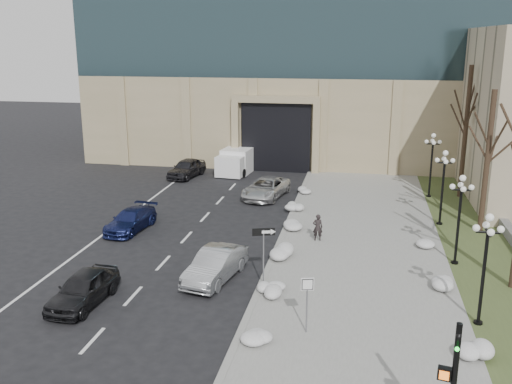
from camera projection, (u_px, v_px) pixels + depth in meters
sidewalk at (360, 248)px, 31.50m from camera, size 9.00×40.00×0.12m
curb at (279, 242)px, 32.31m from camera, size 0.30×40.00×0.14m
grass_strip at (484, 256)px, 30.34m from camera, size 4.00×40.00×0.10m
car_a at (83, 289)px, 24.78m from camera, size 1.97×4.34×1.45m
car_b at (216, 265)px, 27.29m from camera, size 2.42×4.78×1.50m
car_c at (130, 220)px, 34.40m from camera, size 2.28×4.57×1.27m
car_d at (266, 188)px, 41.51m from camera, size 3.28×5.50×1.43m
car_e at (187, 168)px, 47.64m from camera, size 2.58×4.74×1.53m
pedestrian at (318, 227)px, 32.28m from camera, size 0.62×0.45×1.55m
box_truck at (240, 159)px, 49.82m from camera, size 2.95×6.82×2.10m
one_way_sign at (267, 239)px, 26.00m from camera, size 1.09×0.45×2.92m
keep_sign at (307, 293)px, 21.90m from camera, size 0.51×0.19×2.41m
snow_clump_b at (253, 339)px, 21.47m from camera, size 1.10×1.60×0.36m
snow_clump_c at (270, 290)px, 25.65m from camera, size 1.10×1.60×0.36m
snow_clump_d at (278, 255)px, 29.85m from camera, size 1.10×1.60×0.36m
snow_clump_e at (294, 227)px, 34.16m from camera, size 1.10×1.60×0.36m
snow_clump_f at (297, 206)px, 38.39m from camera, size 1.10×1.60×0.36m
snow_clump_g at (306, 190)px, 42.59m from camera, size 1.10×1.60×0.36m
snow_clump_h at (473, 358)px, 20.20m from camera, size 1.10×1.60×0.36m
snow_clump_i at (450, 286)px, 26.02m from camera, size 1.10×1.60×0.36m
snow_clump_j at (432, 244)px, 31.40m from camera, size 1.10×1.60×0.36m
lamppost_a at (486, 255)px, 22.27m from camera, size 1.18×1.18×4.76m
lamppost_b at (460, 208)px, 28.43m from camera, size 1.18×1.18×4.76m
lamppost_c at (443, 178)px, 34.60m from camera, size 1.18×1.18×4.76m
lamppost_d at (432, 157)px, 40.77m from camera, size 1.18×1.18×4.76m
tree_mid at (489, 142)px, 32.62m from camera, size 3.20×3.20×8.50m
tree_far at (467, 113)px, 40.04m from camera, size 3.20×3.20×9.50m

